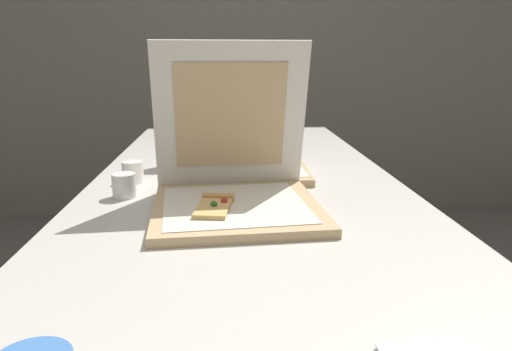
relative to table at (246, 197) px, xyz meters
name	(u,v)px	position (x,y,z in m)	size (l,w,h in m)	color
wall_back	(233,27)	(0.00, 2.01, 0.60)	(10.00, 0.10, 2.60)	gray
table	(246,197)	(0.00, 0.00, 0.00)	(0.91, 2.18, 0.75)	beige
pizza_box_front	(235,187)	(-0.04, -0.25, 0.10)	(0.42, 0.42, 0.40)	tan
pizza_box_middle	(243,152)	(0.00, 0.16, 0.11)	(0.39, 0.39, 0.41)	tan
cup_white_mid	(133,172)	(-0.33, 0.01, 0.08)	(0.06, 0.06, 0.06)	white
cup_white_near_center	(124,186)	(-0.32, -0.14, 0.08)	(0.06, 0.06, 0.06)	white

